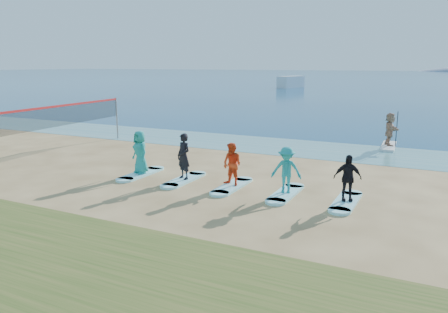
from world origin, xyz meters
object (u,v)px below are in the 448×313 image
at_px(student_1, 184,156).
at_px(surfboard_4, 346,202).
at_px(student_0, 140,152).
at_px(student_2, 232,164).
at_px(surfboard_1, 184,180).
at_px(surfboard_0, 141,174).
at_px(boat_offshore_a, 291,88).
at_px(paddleboard, 388,146).
at_px(student_4, 347,178).
at_px(student_3, 286,170).
at_px(volleyball_net, 65,115).
at_px(surfboard_3, 286,194).
at_px(paddleboarder, 390,129).
at_px(surfboard_2, 232,186).

height_order(student_1, surfboard_4, student_1).
height_order(student_0, student_2, student_0).
xyz_separation_m(surfboard_1, student_1, (0.00, 0.00, 0.94)).
distance_m(surfboard_0, surfboard_4, 8.35).
xyz_separation_m(boat_offshore_a, surfboard_1, (17.85, -68.41, 0.04)).
height_order(surfboard_0, surfboard_4, same).
bearing_deg(boat_offshore_a, paddleboard, -55.41).
height_order(boat_offshore_a, student_0, student_0).
relative_size(paddleboard, surfboard_4, 1.36).
bearing_deg(surfboard_4, boat_offshore_a, 109.42).
bearing_deg(student_4, student_1, 158.14).
bearing_deg(paddleboard, student_2, -113.74).
bearing_deg(student_0, boat_offshore_a, 125.97).
height_order(paddleboard, student_4, student_4).
distance_m(student_0, student_3, 6.26).
relative_size(student_1, student_4, 1.16).
relative_size(surfboard_0, student_2, 1.39).
relative_size(volleyball_net, student_2, 5.71).
relative_size(surfboard_0, surfboard_3, 1.00).
relative_size(volleyball_net, student_3, 5.59).
xyz_separation_m(student_0, surfboard_1, (2.09, 0.00, -0.92)).
distance_m(paddleboard, student_1, 12.83).
relative_size(surfboard_0, student_4, 1.43).
bearing_deg(surfboard_4, student_3, 180.00).
xyz_separation_m(student_2, student_4, (4.17, 0.00, -0.02)).
height_order(surfboard_0, student_3, student_3).
bearing_deg(volleyball_net, surfboard_0, -19.30).
bearing_deg(student_0, paddleboard, 75.67).
distance_m(paddleboarder, student_3, 11.31).
bearing_deg(surfboard_4, student_4, 0.00).
height_order(paddleboarder, student_2, paddleboarder).
distance_m(surfboard_2, surfboard_3, 2.09).
bearing_deg(surfboard_2, student_1, 180.00).
height_order(paddleboard, student_0, student_0).
bearing_deg(surfboard_4, volleyball_net, 171.30).
bearing_deg(surfboard_4, surfboard_1, 180.00).
height_order(paddleboarder, boat_offshore_a, paddleboarder).
relative_size(student_0, surfboard_1, 0.80).
bearing_deg(surfboard_2, student_0, 180.00).
bearing_deg(student_2, surfboard_2, 0.00).
height_order(paddleboarder, surfboard_2, paddleboarder).
height_order(boat_offshore_a, surfboard_0, boat_offshore_a).
relative_size(student_0, student_1, 0.98).
height_order(surfboard_2, student_2, student_2).
xyz_separation_m(paddleboard, student_3, (-2.20, -11.09, 0.84)).
distance_m(paddleboarder, surfboard_2, 11.93).
bearing_deg(student_1, paddleboarder, 82.65).
relative_size(surfboard_0, student_3, 1.36).
bearing_deg(student_2, surfboard_0, -165.58).
relative_size(boat_offshore_a, student_0, 3.99).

